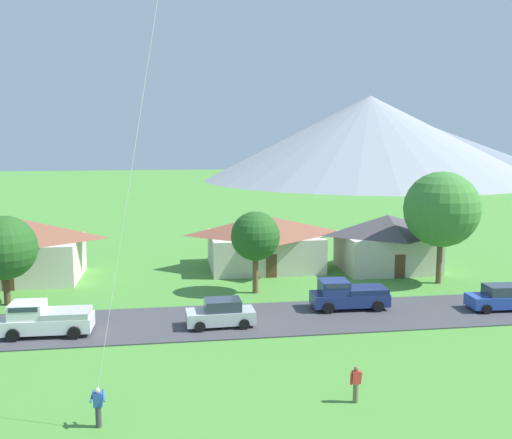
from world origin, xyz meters
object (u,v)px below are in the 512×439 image
(tree_left_of_center, at_px, (442,209))
(tree_right_of_center, at_px, (255,236))
(watcher_person, at_px, (356,384))
(house_rightmost, at_px, (387,242))
(parked_car_silver_mid_west, at_px, (221,313))
(pickup_truck_white_east_side, at_px, (45,319))
(tree_center, at_px, (4,248))
(house_leftmost, at_px, (18,248))
(pickup_truck_navy_west_side, at_px, (347,294))
(parked_car_blue_west_end, at_px, (500,298))
(house_right_center, at_px, (264,241))

(tree_left_of_center, distance_m, tree_right_of_center, 15.16)
(tree_left_of_center, xyz_separation_m, watcher_person, (-13.32, -19.28, -5.13))
(house_rightmost, bearing_deg, watcher_person, -114.05)
(house_rightmost, height_order, parked_car_silver_mid_west, house_rightmost)
(pickup_truck_white_east_side, bearing_deg, tree_center, 119.57)
(house_leftmost, height_order, tree_right_of_center, tree_right_of_center)
(tree_left_of_center, relative_size, tree_center, 1.43)
(tree_center, bearing_deg, pickup_truck_white_east_side, -60.43)
(house_leftmost, xyz_separation_m, tree_center, (0.96, -7.42, 1.41))
(house_leftmost, relative_size, watcher_person, 6.28)
(house_rightmost, xyz_separation_m, tree_right_of_center, (-12.59, -5.76, 1.78))
(pickup_truck_navy_west_side, distance_m, watcher_person, 14.00)
(parked_car_blue_west_end, bearing_deg, house_leftmost, 158.26)
(house_rightmost, relative_size, parked_car_blue_west_end, 2.01)
(pickup_truck_navy_west_side, height_order, watcher_person, pickup_truck_navy_west_side)
(tree_center, xyz_separation_m, parked_car_blue_west_end, (33.47, -6.31, -3.20))
(tree_left_of_center, height_order, pickup_truck_white_east_side, tree_left_of_center)
(parked_car_blue_west_end, bearing_deg, pickup_truck_white_east_side, -178.64)
(house_rightmost, distance_m, parked_car_blue_west_end, 13.10)
(house_right_center, xyz_separation_m, tree_right_of_center, (-2.02, -8.37, 1.87))
(house_rightmost, bearing_deg, tree_center, -168.28)
(tree_left_of_center, relative_size, pickup_truck_white_east_side, 1.72)
(house_rightmost, bearing_deg, pickup_truck_navy_west_side, -122.80)
(house_right_center, bearing_deg, tree_left_of_center, -30.43)
(house_rightmost, distance_m, pickup_truck_white_east_side, 29.52)
(house_rightmost, distance_m, parked_car_silver_mid_west, 20.73)
(house_rightmost, height_order, watcher_person, house_rightmost)
(house_leftmost, relative_size, house_rightmost, 1.22)
(parked_car_blue_west_end, height_order, pickup_truck_navy_west_side, pickup_truck_navy_west_side)
(tree_right_of_center, bearing_deg, house_leftmost, 159.72)
(parked_car_blue_west_end, bearing_deg, watcher_person, -140.12)
(tree_right_of_center, height_order, watcher_person, tree_right_of_center)
(pickup_truck_white_east_side, relative_size, watcher_person, 3.13)
(house_leftmost, distance_m, parked_car_blue_west_end, 37.11)
(house_leftmost, bearing_deg, pickup_truck_white_east_side, -71.11)
(house_leftmost, relative_size, pickup_truck_white_east_side, 2.00)
(house_leftmost, distance_m, tree_center, 7.62)
(house_leftmost, bearing_deg, house_rightmost, -2.08)
(tree_center, xyz_separation_m, tree_right_of_center, (17.70, 0.53, 0.26))
(tree_left_of_center, distance_m, parked_car_silver_mid_west, 20.72)
(tree_center, height_order, pickup_truck_navy_west_side, tree_center)
(house_right_center, bearing_deg, watcher_person, -90.62)
(house_right_center, bearing_deg, tree_center, -155.73)
(tree_right_of_center, height_order, pickup_truck_white_east_side, tree_right_of_center)
(tree_left_of_center, relative_size, parked_car_silver_mid_west, 2.12)
(tree_left_of_center, bearing_deg, house_right_center, 149.57)
(tree_left_of_center, bearing_deg, parked_car_silver_mid_west, -155.90)
(house_rightmost, height_order, tree_left_of_center, tree_left_of_center)
(tree_center, relative_size, watcher_person, 3.78)
(house_right_center, bearing_deg, parked_car_blue_west_end, -47.88)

